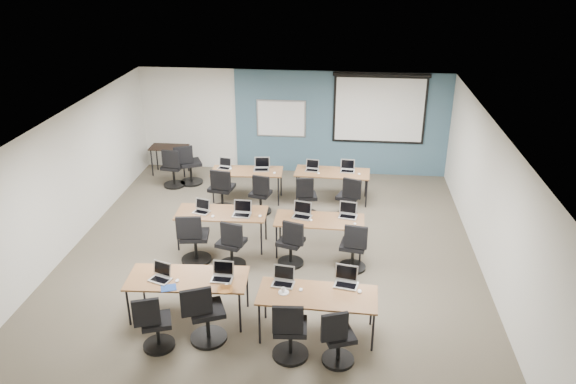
# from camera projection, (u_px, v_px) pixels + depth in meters

# --- Properties ---
(floor) EXTENTS (8.00, 9.00, 0.02)m
(floor) POSITION_uv_depth(u_px,v_px,m) (271.00, 254.00, 11.05)
(floor) COLOR #6B6354
(floor) RESTS_ON ground
(ceiling) EXTENTS (8.00, 9.00, 0.02)m
(ceiling) POSITION_uv_depth(u_px,v_px,m) (269.00, 122.00, 9.95)
(ceiling) COLOR white
(ceiling) RESTS_ON ground
(wall_back) EXTENTS (8.00, 0.04, 2.70)m
(wall_back) POSITION_uv_depth(u_px,v_px,m) (293.00, 122.00, 14.59)
(wall_back) COLOR beige
(wall_back) RESTS_ON ground
(wall_front) EXTENTS (8.00, 0.04, 2.70)m
(wall_front) POSITION_uv_depth(u_px,v_px,m) (219.00, 350.00, 6.41)
(wall_front) COLOR beige
(wall_front) RESTS_ON ground
(wall_left) EXTENTS (0.04, 9.00, 2.70)m
(wall_left) POSITION_uv_depth(u_px,v_px,m) (66.00, 183.00, 10.87)
(wall_left) COLOR beige
(wall_left) RESTS_ON ground
(wall_right) EXTENTS (0.04, 9.00, 2.70)m
(wall_right) POSITION_uv_depth(u_px,v_px,m) (490.00, 201.00, 10.13)
(wall_right) COLOR beige
(wall_right) RESTS_ON ground
(blue_accent_panel) EXTENTS (5.50, 0.04, 2.70)m
(blue_accent_panel) POSITION_uv_depth(u_px,v_px,m) (341.00, 124.00, 14.45)
(blue_accent_panel) COLOR #3D5977
(blue_accent_panel) RESTS_ON wall_back
(whiteboard) EXTENTS (1.28, 0.03, 0.98)m
(whiteboard) POSITION_uv_depth(u_px,v_px,m) (281.00, 119.00, 14.51)
(whiteboard) COLOR #ADB3BB
(whiteboard) RESTS_ON wall_back
(projector_screen) EXTENTS (2.40, 0.10, 1.82)m
(projector_screen) POSITION_uv_depth(u_px,v_px,m) (380.00, 105.00, 14.08)
(projector_screen) COLOR black
(projector_screen) RESTS_ON wall_back
(training_table_front_left) EXTENTS (1.91, 0.80, 0.73)m
(training_table_front_left) POSITION_uv_depth(u_px,v_px,m) (188.00, 280.00, 8.96)
(training_table_front_left) COLOR brown
(training_table_front_left) RESTS_ON floor
(training_table_front_right) EXTENTS (1.82, 0.76, 0.73)m
(training_table_front_right) POSITION_uv_depth(u_px,v_px,m) (317.00, 297.00, 8.53)
(training_table_front_right) COLOR brown
(training_table_front_right) RESTS_ON floor
(training_table_mid_left) EXTENTS (1.79, 0.75, 0.73)m
(training_table_mid_left) POSITION_uv_depth(u_px,v_px,m) (222.00, 214.00, 11.12)
(training_table_mid_left) COLOR brown
(training_table_mid_left) RESTS_ON floor
(training_table_mid_right) EXTENTS (1.72, 0.72, 0.73)m
(training_table_mid_right) POSITION_uv_depth(u_px,v_px,m) (319.00, 222.00, 10.84)
(training_table_mid_right) COLOR olive
(training_table_mid_right) RESTS_ON floor
(training_table_back_left) EXTENTS (1.66, 0.69, 0.73)m
(training_table_back_left) POSITION_uv_depth(u_px,v_px,m) (247.00, 173.00, 13.15)
(training_table_back_left) COLOR brown
(training_table_back_left) RESTS_ON floor
(training_table_back_right) EXTENTS (1.73, 0.72, 0.73)m
(training_table_back_right) POSITION_uv_depth(u_px,v_px,m) (332.00, 174.00, 13.08)
(training_table_back_right) COLOR olive
(training_table_back_right) RESTS_ON floor
(laptop_0) EXTENTS (0.33, 0.28, 0.25)m
(laptop_0) POSITION_uv_depth(u_px,v_px,m) (161.00, 275.00, 8.89)
(laptop_0) COLOR #B5B5B5
(laptop_0) RESTS_ON training_table_front_left
(mouse_0) EXTENTS (0.07, 0.10, 0.03)m
(mouse_0) POSITION_uv_depth(u_px,v_px,m) (177.00, 281.00, 8.84)
(mouse_0) COLOR white
(mouse_0) RESTS_ON training_table_front_left
(task_chair_0) EXTENTS (0.50, 0.48, 0.97)m
(task_chair_0) POSITION_uv_depth(u_px,v_px,m) (155.00, 327.00, 8.32)
(task_chair_0) COLOR black
(task_chair_0) RESTS_ON floor
(laptop_1) EXTENTS (0.34, 0.29, 0.26)m
(laptop_1) POSITION_uv_depth(u_px,v_px,m) (222.00, 275.00, 8.90)
(laptop_1) COLOR silver
(laptop_1) RESTS_ON training_table_front_left
(mouse_1) EXTENTS (0.09, 0.11, 0.04)m
(mouse_1) POSITION_uv_depth(u_px,v_px,m) (226.00, 286.00, 8.71)
(mouse_1) COLOR white
(mouse_1) RESTS_ON training_table_front_left
(task_chair_1) EXTENTS (0.61, 0.57, 1.04)m
(task_chair_1) POSITION_uv_depth(u_px,v_px,m) (205.00, 318.00, 8.47)
(task_chair_1) COLOR black
(task_chair_1) RESTS_ON floor
(laptop_2) EXTENTS (0.34, 0.29, 0.26)m
(laptop_2) POSITION_uv_depth(u_px,v_px,m) (283.00, 280.00, 8.77)
(laptop_2) COLOR #B2B2B6
(laptop_2) RESTS_ON training_table_front_right
(mouse_2) EXTENTS (0.07, 0.10, 0.03)m
(mouse_2) POSITION_uv_depth(u_px,v_px,m) (301.00, 290.00, 8.61)
(mouse_2) COLOR white
(mouse_2) RESTS_ON training_table_front_right
(task_chair_2) EXTENTS (0.54, 0.54, 1.02)m
(task_chair_2) POSITION_uv_depth(u_px,v_px,m) (290.00, 334.00, 8.12)
(task_chair_2) COLOR black
(task_chair_2) RESTS_ON floor
(laptop_3) EXTENTS (0.36, 0.31, 0.27)m
(laptop_3) POSITION_uv_depth(u_px,v_px,m) (346.00, 280.00, 8.75)
(laptop_3) COLOR silver
(laptop_3) RESTS_ON training_table_front_right
(mouse_3) EXTENTS (0.09, 0.12, 0.04)m
(mouse_3) POSITION_uv_depth(u_px,v_px,m) (360.00, 291.00, 8.57)
(mouse_3) COLOR white
(mouse_3) RESTS_ON training_table_front_right
(task_chair_3) EXTENTS (0.50, 0.48, 0.96)m
(task_chair_3) POSITION_uv_depth(u_px,v_px,m) (337.00, 341.00, 8.03)
(task_chair_3) COLOR black
(task_chair_3) RESTS_ON floor
(laptop_4) EXTENTS (0.31, 0.26, 0.24)m
(laptop_4) POSITION_uv_depth(u_px,v_px,m) (202.00, 209.00, 11.11)
(laptop_4) COLOR #B9B8BE
(laptop_4) RESTS_ON training_table_mid_left
(mouse_4) EXTENTS (0.07, 0.11, 0.04)m
(mouse_4) POSITION_uv_depth(u_px,v_px,m) (213.00, 216.00, 10.92)
(mouse_4) COLOR white
(mouse_4) RESTS_ON training_table_mid_left
(task_chair_4) EXTENTS (0.58, 0.58, 1.05)m
(task_chair_4) POSITION_uv_depth(u_px,v_px,m) (194.00, 242.00, 10.60)
(task_chair_4) COLOR black
(task_chair_4) RESTS_ON floor
(laptop_5) EXTENTS (0.35, 0.30, 0.27)m
(laptop_5) POSITION_uv_depth(u_px,v_px,m) (242.00, 211.00, 10.99)
(laptop_5) COLOR silver
(laptop_5) RESTS_ON training_table_mid_left
(mouse_5) EXTENTS (0.09, 0.11, 0.04)m
(mouse_5) POSITION_uv_depth(u_px,v_px,m) (260.00, 216.00, 10.93)
(mouse_5) COLOR white
(mouse_5) RESTS_ON training_table_mid_left
(task_chair_5) EXTENTS (0.53, 0.53, 1.01)m
(task_chair_5) POSITION_uv_depth(u_px,v_px,m) (232.00, 248.00, 10.43)
(task_chair_5) COLOR black
(task_chair_5) RESTS_ON floor
(laptop_6) EXTENTS (0.36, 0.30, 0.27)m
(laptop_6) POSITION_uv_depth(u_px,v_px,m) (302.00, 213.00, 10.93)
(laptop_6) COLOR #B3B3B3
(laptop_6) RESTS_ON training_table_mid_right
(mouse_6) EXTENTS (0.06, 0.09, 0.03)m
(mouse_6) POSITION_uv_depth(u_px,v_px,m) (311.00, 220.00, 10.77)
(mouse_6) COLOR white
(mouse_6) RESTS_ON training_table_mid_right
(task_chair_6) EXTENTS (0.51, 0.50, 0.98)m
(task_chair_6) POSITION_uv_depth(u_px,v_px,m) (291.00, 247.00, 10.51)
(task_chair_6) COLOR black
(task_chair_6) RESTS_ON floor
(laptop_7) EXTENTS (0.34, 0.29, 0.26)m
(laptop_7) POSITION_uv_depth(u_px,v_px,m) (348.00, 213.00, 10.93)
(laptop_7) COLOR silver
(laptop_7) RESTS_ON training_table_mid_right
(mouse_7) EXTENTS (0.07, 0.10, 0.03)m
(mouse_7) POSITION_uv_depth(u_px,v_px,m) (355.00, 224.00, 10.63)
(mouse_7) COLOR white
(mouse_7) RESTS_ON training_table_mid_right
(task_chair_7) EXTENTS (0.52, 0.52, 1.00)m
(task_chair_7) POSITION_uv_depth(u_px,v_px,m) (353.00, 251.00, 10.36)
(task_chair_7) COLOR black
(task_chair_7) RESTS_ON floor
(laptop_8) EXTENTS (0.30, 0.26, 0.23)m
(laptop_8) POSITION_uv_depth(u_px,v_px,m) (225.00, 166.00, 13.27)
(laptop_8) COLOR #BDBDC0
(laptop_8) RESTS_ON training_table_back_left
(mouse_8) EXTENTS (0.07, 0.10, 0.03)m
(mouse_8) POSITION_uv_depth(u_px,v_px,m) (231.00, 169.00, 13.21)
(mouse_8) COLOR white
(mouse_8) RESTS_ON training_table_back_left
(task_chair_8) EXTENTS (0.58, 0.58, 1.05)m
(task_chair_8) POSITION_uv_depth(u_px,v_px,m) (222.00, 193.00, 12.67)
(task_chair_8) COLOR black
(task_chair_8) RESTS_ON floor
(laptop_9) EXTENTS (0.36, 0.31, 0.27)m
(laptop_9) POSITION_uv_depth(u_px,v_px,m) (262.00, 167.00, 13.19)
(laptop_9) COLOR #ABABAB
(laptop_9) RESTS_ON training_table_back_left
(mouse_9) EXTENTS (0.09, 0.12, 0.04)m
(mouse_9) POSITION_uv_depth(u_px,v_px,m) (274.00, 173.00, 12.98)
(mouse_9) COLOR white
(mouse_9) RESTS_ON training_table_back_left
(task_chair_9) EXTENTS (0.48, 0.48, 0.96)m
(task_chair_9) POSITION_uv_depth(u_px,v_px,m) (261.00, 197.00, 12.57)
(task_chair_9) COLOR black
(task_chair_9) RESTS_ON floor
(laptop_10) EXTENTS (0.31, 0.26, 0.23)m
(laptop_10) POSITION_uv_depth(u_px,v_px,m) (312.00, 168.00, 13.15)
(laptop_10) COLOR silver
(laptop_10) RESTS_ON training_table_back_right
(mouse_10) EXTENTS (0.07, 0.10, 0.03)m
(mouse_10) POSITION_uv_depth(u_px,v_px,m) (319.00, 173.00, 12.96)
(mouse_10) COLOR white
(mouse_10) RESTS_ON training_table_back_right
(task_chair_10) EXTENTS (0.47, 0.47, 0.96)m
(task_chair_10) POSITION_uv_depth(u_px,v_px,m) (306.00, 200.00, 12.46)
(task_chair_10) COLOR black
(task_chair_10) RESTS_ON floor
(laptop_11) EXTENTS (0.33, 0.28, 0.25)m
(laptop_11) POSITION_uv_depth(u_px,v_px,m) (348.00, 168.00, 13.10)
(laptop_11) COLOR #A4A4A9
(laptop_11) RESTS_ON training_table_back_right
(mouse_11) EXTENTS (0.09, 0.12, 0.04)m
(mouse_11) POSITION_uv_depth(u_px,v_px,m) (359.00, 174.00, 12.92)
(mouse_11) COLOR white
(mouse_11) RESTS_ON training_table_back_right
(task_chair_11) EXTENTS (0.53, 0.51, 0.99)m
(task_chair_11) POSITION_uv_depth(u_px,v_px,m) (349.00, 201.00, 12.37)
(task_chair_11) COLOR black
(task_chair_11) RESTS_ON floor
(blue_mousepad) EXTENTS (0.29, 0.26, 0.01)m
(blue_mousepad) POSITION_uv_depth(u_px,v_px,m) (169.00, 288.00, 8.67)
(blue_mousepad) COLOR navy
(blue_mousepad) RESTS_ON training_table_front_left
(snack_bowl) EXTENTS (0.30, 0.30, 0.07)m
(snack_bowl) POSITION_uv_depth(u_px,v_px,m) (225.00, 290.00, 8.55)
(snack_bowl) COLOR brown
(snack_bowl) RESTS_ON training_table_front_left
(snack_plate) EXTENTS (0.19, 0.19, 0.01)m
(snack_plate) POSITION_uv_depth(u_px,v_px,m) (284.00, 292.00, 8.55)
(snack_plate) COLOR white
(snack_plate) RESTS_ON training_table_front_right
(coffee_cup) EXTENTS (0.07, 0.07, 0.05)m
(coffee_cup) POSITION_uv_depth(u_px,v_px,m) (283.00, 290.00, 8.54)
(coffee_cup) COLOR white
(coffee_cup) RESTS_ON snack_plate
(utility_table) EXTENTS (0.97, 0.54, 0.75)m
(utility_table) POSITION_uv_depth(u_px,v_px,m) (169.00, 150.00, 14.66)
(utility_table) COLOR black
(utility_table) RESTS_ON floor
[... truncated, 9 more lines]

